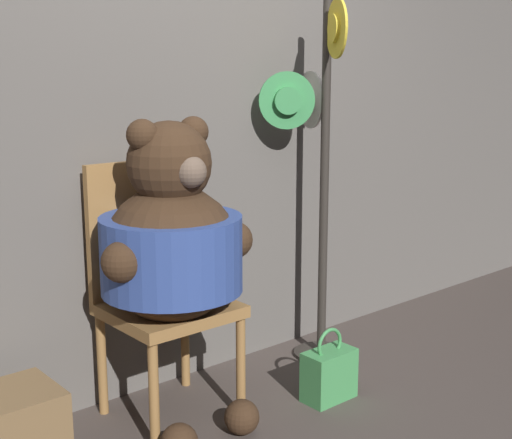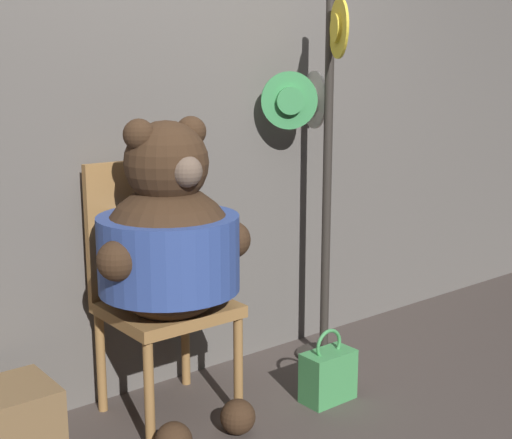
{
  "view_description": "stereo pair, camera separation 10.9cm",
  "coord_description": "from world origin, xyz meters",
  "px_view_note": "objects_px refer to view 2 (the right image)",
  "views": [
    {
      "loc": [
        -1.75,
        -2.03,
        1.46
      ],
      "look_at": [
        0.27,
        0.33,
        0.8
      ],
      "focal_mm": 50.0,
      "sensor_mm": 36.0,
      "label": 1
    },
    {
      "loc": [
        -1.67,
        -2.1,
        1.46
      ],
      "look_at": [
        0.27,
        0.33,
        0.8
      ],
      "focal_mm": 50.0,
      "sensor_mm": 36.0,
      "label": 2
    }
  ],
  "objects_px": {
    "teddy_bear": "(170,244)",
    "hat_display_rack": "(318,157)",
    "chair": "(156,281)",
    "handbag_on_ground": "(328,375)"
  },
  "relations": [
    {
      "from": "chair",
      "to": "handbag_on_ground",
      "type": "relative_size",
      "value": 3.2
    },
    {
      "from": "hat_display_rack",
      "to": "chair",
      "type": "bearing_deg",
      "value": 178.79
    },
    {
      "from": "teddy_bear",
      "to": "handbag_on_ground",
      "type": "bearing_deg",
      "value": -21.68
    },
    {
      "from": "chair",
      "to": "teddy_bear",
      "type": "xyz_separation_m",
      "value": [
        -0.03,
        -0.17,
        0.2
      ]
    },
    {
      "from": "hat_display_rack",
      "to": "handbag_on_ground",
      "type": "relative_size",
      "value": 5.28
    },
    {
      "from": "teddy_bear",
      "to": "handbag_on_ground",
      "type": "height_order",
      "value": "teddy_bear"
    },
    {
      "from": "teddy_bear",
      "to": "hat_display_rack",
      "type": "bearing_deg",
      "value": 8.88
    },
    {
      "from": "chair",
      "to": "handbag_on_ground",
      "type": "distance_m",
      "value": 0.88
    },
    {
      "from": "chair",
      "to": "teddy_bear",
      "type": "height_order",
      "value": "teddy_bear"
    },
    {
      "from": "teddy_bear",
      "to": "handbag_on_ground",
      "type": "distance_m",
      "value": 0.95
    }
  ]
}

